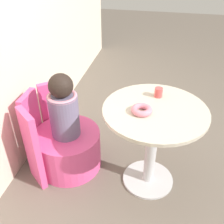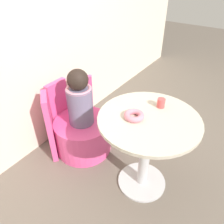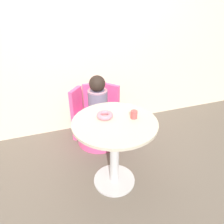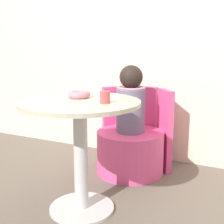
{
  "view_description": "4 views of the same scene",
  "coord_description": "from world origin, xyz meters",
  "px_view_note": "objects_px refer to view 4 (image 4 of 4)",
  "views": [
    {
      "loc": [
        -1.49,
        -0.05,
        1.73
      ],
      "look_at": [
        0.16,
        0.3,
        0.59
      ],
      "focal_mm": 42.0,
      "sensor_mm": 36.0,
      "label": 1
    },
    {
      "loc": [
        -1.11,
        -0.51,
        1.66
      ],
      "look_at": [
        0.09,
        0.31,
        0.63
      ],
      "focal_mm": 35.0,
      "sensor_mm": 36.0,
      "label": 2
    },
    {
      "loc": [
        -0.43,
        -1.4,
        1.62
      ],
      "look_at": [
        0.16,
        0.32,
        0.61
      ],
      "focal_mm": 32.0,
      "sensor_mm": 36.0,
      "label": 3
    },
    {
      "loc": [
        1.07,
        -1.61,
        1.05
      ],
      "look_at": [
        0.1,
        0.36,
        0.58
      ],
      "focal_mm": 50.0,
      "sensor_mm": 36.0,
      "label": 4
    }
  ],
  "objects_px": {
    "round_table": "(80,132)",
    "tub_chair": "(130,152)",
    "cup": "(105,97)",
    "donut": "(79,94)",
    "child_figure": "(131,101)"
  },
  "relations": [
    {
      "from": "donut",
      "to": "cup",
      "type": "relative_size",
      "value": 2.05
    },
    {
      "from": "tub_chair",
      "to": "child_figure",
      "type": "relative_size",
      "value": 1.02
    },
    {
      "from": "round_table",
      "to": "donut",
      "type": "bearing_deg",
      "value": 123.91
    },
    {
      "from": "tub_chair",
      "to": "donut",
      "type": "relative_size",
      "value": 3.83
    },
    {
      "from": "tub_chair",
      "to": "cup",
      "type": "height_order",
      "value": "cup"
    },
    {
      "from": "round_table",
      "to": "child_figure",
      "type": "relative_size",
      "value": 1.37
    },
    {
      "from": "round_table",
      "to": "cup",
      "type": "xyz_separation_m",
      "value": [
        0.18,
        -0.01,
        0.23
      ]
    },
    {
      "from": "round_table",
      "to": "tub_chair",
      "type": "relative_size",
      "value": 1.34
    },
    {
      "from": "round_table",
      "to": "cup",
      "type": "distance_m",
      "value": 0.29
    },
    {
      "from": "child_figure",
      "to": "donut",
      "type": "bearing_deg",
      "value": -99.35
    },
    {
      "from": "round_table",
      "to": "tub_chair",
      "type": "bearing_deg",
      "value": 86.74
    },
    {
      "from": "cup",
      "to": "child_figure",
      "type": "bearing_deg",
      "value": 100.85
    },
    {
      "from": "cup",
      "to": "round_table",
      "type": "bearing_deg",
      "value": 178.04
    },
    {
      "from": "tub_chair",
      "to": "cup",
      "type": "distance_m",
      "value": 0.93
    },
    {
      "from": "child_figure",
      "to": "cup",
      "type": "bearing_deg",
      "value": -79.15
    }
  ]
}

